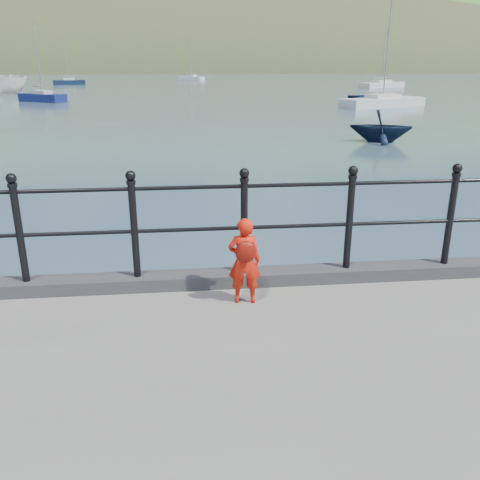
{
  "coord_description": "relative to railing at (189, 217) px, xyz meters",
  "views": [
    {
      "loc": [
        -0.02,
        -5.47,
        3.42
      ],
      "look_at": [
        0.55,
        -0.2,
        1.55
      ],
      "focal_mm": 38.0,
      "sensor_mm": 36.0,
      "label": 1
    }
  ],
  "objects": [
    {
      "name": "ground",
      "position": [
        -0.0,
        0.15,
        -1.82
      ],
      "size": [
        600.0,
        600.0,
        0.0
      ],
      "primitive_type": "plane",
      "color": "#2D4251",
      "rests_on": "ground"
    },
    {
      "name": "kerb",
      "position": [
        -0.0,
        -0.0,
        -0.75
      ],
      "size": [
        60.0,
        0.3,
        0.15
      ],
      "primitive_type": "cube",
      "color": "#28282B",
      "rests_on": "quay"
    },
    {
      "name": "railing",
      "position": [
        0.0,
        0.0,
        0.0
      ],
      "size": [
        18.11,
        0.11,
        1.2
      ],
      "color": "black",
      "rests_on": "kerb"
    },
    {
      "name": "far_shore",
      "position": [
        38.34,
        239.56,
        -24.39
      ],
      "size": [
        830.0,
        200.0,
        156.0
      ],
      "color": "#333A21",
      "rests_on": "ground"
    },
    {
      "name": "child",
      "position": [
        0.55,
        -0.47,
        -0.35
      ],
      "size": [
        0.36,
        0.31,
        0.93
      ],
      "rotation": [
        0.0,
        0.0,
        3.03
      ],
      "color": "red",
      "rests_on": "quay"
    },
    {
      "name": "launch_blue",
      "position": [
        16.22,
        37.53,
        -1.3
      ],
      "size": [
        5.9,
        6.18,
        1.04
      ],
      "primitive_type": "imported",
      "rotation": [
        0.0,
        0.0,
        0.65
      ],
      "color": "navy",
      "rests_on": "ground"
    },
    {
      "name": "launch_white",
      "position": [
        -18.95,
        55.36,
        -0.74
      ],
      "size": [
        3.73,
        5.97,
        2.16
      ],
      "primitive_type": "imported",
      "rotation": [
        0.0,
        0.0,
        -0.31
      ],
      "color": "white",
      "rests_on": "ground"
    },
    {
      "name": "launch_navy",
      "position": [
        8.69,
        16.84,
        -1.12
      ],
      "size": [
        3.28,
        3.05,
        1.41
      ],
      "primitive_type": "imported",
      "rotation": [
        0.0,
        0.0,
        1.24
      ],
      "color": "black",
      "rests_on": "ground"
    },
    {
      "name": "sailboat_port",
      "position": [
        -12.53,
        43.35,
        -1.48
      ],
      "size": [
        4.64,
        3.8,
        6.89
      ],
      "rotation": [
        0.0,
        0.0,
        -0.59
      ],
      "color": "navy",
      "rests_on": "ground"
    },
    {
      "name": "sailboat_far",
      "position": [
        27.44,
        65.56,
        -1.48
      ],
      "size": [
        7.5,
        5.6,
        10.57
      ],
      "rotation": [
        0.0,
        0.0,
        0.54
      ],
      "color": "silver",
      "rests_on": "ground"
    },
    {
      "name": "sailboat_near",
      "position": [
        15.7,
        34.75,
        -1.48
      ],
      "size": [
        7.56,
        4.82,
        9.96
      ],
      "rotation": [
        0.0,
        0.0,
        0.41
      ],
      "color": "silver",
      "rests_on": "ground"
    },
    {
      "name": "sailboat_left",
      "position": [
        -17.61,
        79.8,
        -1.48
      ],
      "size": [
        4.93,
        2.84,
        6.89
      ],
      "rotation": [
        0.0,
        0.0,
        0.31
      ],
      "color": "black",
      "rests_on": "ground"
    },
    {
      "name": "sailboat_deep",
      "position": [
        1.63,
        97.82,
        -1.48
      ],
      "size": [
        5.3,
        4.71,
        8.2
      ],
      "rotation": [
        0.0,
        0.0,
        -0.68
      ],
      "color": "silver",
      "rests_on": "ground"
    }
  ]
}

